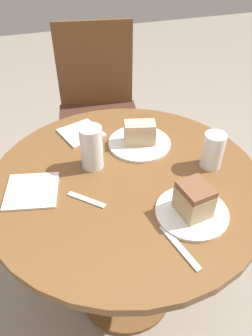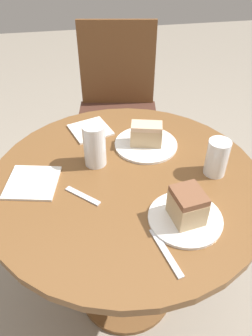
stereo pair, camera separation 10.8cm
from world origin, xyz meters
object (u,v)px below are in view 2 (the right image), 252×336
(plate_far, at_px, (146,144))
(cake_slice_near, at_px, (187,206))
(plate_near, at_px, (185,218))
(glass_lemonade, at_px, (95,147))
(cake_slice_far, at_px, (146,134))
(chair, at_px, (118,106))
(glass_water, at_px, (217,159))

(plate_far, xyz_separation_m, cake_slice_near, (0.03, -0.38, 0.05))
(plate_near, xyz_separation_m, glass_lemonade, (-0.23, 0.31, 0.06))
(cake_slice_far, distance_m, glass_lemonade, 0.21)
(cake_slice_near, relative_size, glass_lemonade, 0.70)
(plate_far, bearing_deg, cake_slice_far, 180.00)
(chair, relative_size, cake_slice_near, 8.72)
(cake_slice_far, xyz_separation_m, glass_water, (0.20, -0.19, 0.01))
(glass_lemonade, relative_size, glass_water, 1.21)
(plate_far, height_order, cake_slice_far, cake_slice_far)
(plate_far, bearing_deg, cake_slice_near, -85.04)
(chair, xyz_separation_m, plate_near, (0.04, -1.10, 0.22))
(plate_near, xyz_separation_m, glass_water, (0.16, 0.19, 0.05))
(chair, height_order, cake_slice_far, chair)
(glass_lemonade, bearing_deg, cake_slice_near, -53.20)
(cake_slice_near, xyz_separation_m, glass_water, (0.16, 0.19, -0.00))
(plate_near, distance_m, cake_slice_far, 0.39)
(cake_slice_far, relative_size, glass_water, 0.99)
(cake_slice_near, height_order, glass_lemonade, glass_lemonade)
(plate_near, xyz_separation_m, cake_slice_far, (-0.03, 0.38, 0.05))
(plate_near, bearing_deg, cake_slice_near, 0.00)
(plate_far, distance_m, glass_lemonade, 0.22)
(plate_far, height_order, cake_slice_near, cake_slice_near)
(cake_slice_near, bearing_deg, glass_lemonade, 126.80)
(plate_near, height_order, glass_water, glass_water)
(chair, height_order, plate_near, chair)
(chair, xyz_separation_m, plate_far, (0.00, -0.71, 0.22))
(cake_slice_near, height_order, glass_water, glass_water)
(chair, distance_m, glass_water, 0.97)
(plate_near, height_order, plate_far, same)
(plate_near, relative_size, cake_slice_near, 2.02)
(chair, relative_size, plate_near, 4.32)
(cake_slice_near, height_order, cake_slice_far, cake_slice_near)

